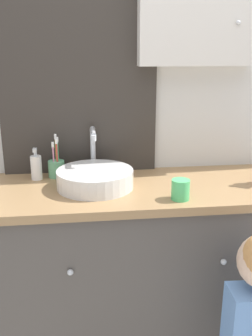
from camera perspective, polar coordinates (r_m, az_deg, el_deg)
name	(u,v)px	position (r m, az deg, el deg)	size (l,w,h in m)	color
wall_back	(133,84)	(1.80, 1.12, 12.65)	(3.20, 0.18, 2.50)	silver
vanity_counter	(139,274)	(1.82, 1.94, -15.87)	(1.35, 0.51, 0.88)	#4C4742
sink_basin	(95,177)	(1.60, -4.70, -1.40)	(0.33, 0.38, 0.23)	silver
toothbrush_holder	(56,167)	(1.76, -10.56, 0.16)	(0.08, 0.08, 0.20)	#66B27F
soap_dispenser	(36,167)	(1.74, -13.51, 0.15)	(0.05, 0.05, 0.15)	white
drinking_cup	(180,190)	(1.48, 8.30, -3.27)	(0.07, 0.07, 0.08)	#4CC670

